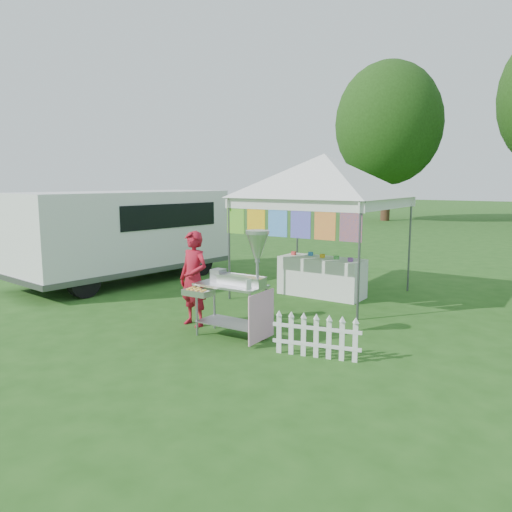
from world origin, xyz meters
The scene contains 8 objects.
ground centered at (0.00, 0.00, 0.00)m, with size 120.00×120.00×0.00m, color #224F16.
canopy_main centered at (0.00, 3.49, 2.99)m, with size 4.24×4.24×3.45m.
tree_left centered at (-6.00, 24.00, 5.83)m, with size 6.40×6.40×9.53m.
donut_cart centered at (0.34, 0.04, 1.01)m, with size 1.23×0.86×1.71m.
vendor centered at (-0.76, 0.22, 0.81)m, with size 0.59×0.39×1.61m, color #A51426.
cargo_van centered at (-4.72, 2.32, 1.17)m, with size 2.66×5.44×2.18m.
picket_fence centered at (1.70, -0.04, 0.29)m, with size 1.23×0.32×0.56m.
display_table centered at (0.04, 3.41, 0.41)m, with size 1.80×0.70×0.82m, color white.
Camera 1 is at (4.75, -6.02, 2.44)m, focal length 35.00 mm.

